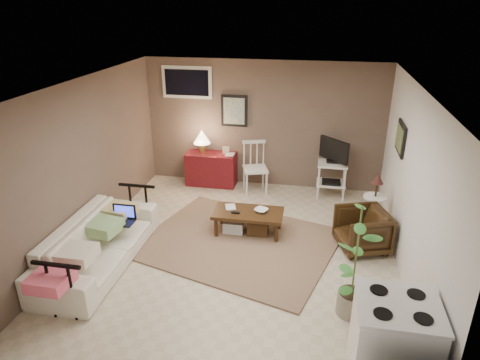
% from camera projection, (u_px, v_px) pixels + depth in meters
% --- Properties ---
extents(floor, '(5.00, 5.00, 0.00)m').
position_uv_depth(floor, '(238.00, 250.00, 6.27)').
color(floor, '#C1B293').
rests_on(floor, ground).
extents(art_back, '(0.50, 0.03, 0.60)m').
position_uv_depth(art_back, '(234.00, 111.00, 8.03)').
color(art_back, black).
extents(art_right, '(0.03, 0.60, 0.45)m').
position_uv_depth(art_right, '(401.00, 138.00, 6.24)').
color(art_right, black).
extents(window, '(0.96, 0.03, 0.60)m').
position_uv_depth(window, '(187.00, 82.00, 7.99)').
color(window, silver).
extents(rug, '(3.24, 2.87, 0.03)m').
position_uv_depth(rug, '(238.00, 242.00, 6.43)').
color(rug, '#7F614A').
rests_on(rug, floor).
extents(coffee_table, '(1.07, 0.56, 0.40)m').
position_uv_depth(coffee_table, '(248.00, 221.00, 6.62)').
color(coffee_table, '#3E2610').
rests_on(coffee_table, floor).
extents(sofa, '(0.65, 2.22, 0.87)m').
position_uv_depth(sofa, '(97.00, 237.00, 5.77)').
color(sofa, white).
rests_on(sofa, floor).
extents(sofa_pillows, '(0.43, 2.11, 0.15)m').
position_uv_depth(sofa_pillows, '(90.00, 240.00, 5.50)').
color(sofa_pillows, beige).
rests_on(sofa_pillows, sofa).
extents(sofa_end_rails, '(0.60, 2.22, 0.75)m').
position_uv_depth(sofa_end_rails, '(106.00, 241.00, 5.78)').
color(sofa_end_rails, black).
rests_on(sofa_end_rails, floor).
extents(laptop, '(0.34, 0.25, 0.23)m').
position_uv_depth(laptop, '(123.00, 217.00, 6.03)').
color(laptop, black).
rests_on(laptop, sofa).
extents(red_console, '(0.96, 0.43, 1.11)m').
position_uv_depth(red_console, '(211.00, 166.00, 8.34)').
color(red_console, maroon).
rests_on(red_console, floor).
extents(spindle_chair, '(0.55, 0.55, 0.96)m').
position_uv_depth(spindle_chair, '(255.00, 169.00, 8.02)').
color(spindle_chair, silver).
rests_on(spindle_chair, floor).
extents(tv_stand, '(0.52, 0.50, 1.11)m').
position_uv_depth(tv_stand, '(332.00, 167.00, 7.73)').
color(tv_stand, silver).
rests_on(tv_stand, floor).
extents(side_table, '(0.36, 0.36, 0.96)m').
position_uv_depth(side_table, '(376.00, 195.00, 6.60)').
color(side_table, silver).
rests_on(side_table, floor).
extents(armchair, '(0.80, 0.83, 0.68)m').
position_uv_depth(armchair, '(362.00, 228.00, 6.17)').
color(armchair, '#311F0D').
rests_on(armchair, floor).
extents(potted_plant, '(0.35, 0.35, 1.42)m').
position_uv_depth(potted_plant, '(356.00, 258.00, 4.72)').
color(potted_plant, gray).
rests_on(potted_plant, floor).
extents(stove, '(0.73, 0.68, 0.95)m').
position_uv_depth(stove, '(392.00, 345.00, 3.91)').
color(stove, white).
rests_on(stove, floor).
extents(bowl, '(0.20, 0.12, 0.20)m').
position_uv_depth(bowl, '(261.00, 206.00, 6.52)').
color(bowl, '#3E2610').
rests_on(bowl, coffee_table).
extents(book_table, '(0.15, 0.06, 0.21)m').
position_uv_depth(book_table, '(226.00, 202.00, 6.64)').
color(book_table, '#3E2610').
rests_on(book_table, coffee_table).
extents(book_console, '(0.16, 0.02, 0.22)m').
position_uv_depth(book_console, '(226.00, 149.00, 8.13)').
color(book_console, '#3E2610').
rests_on(book_console, red_console).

